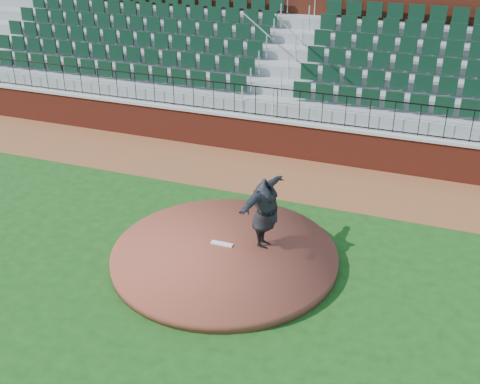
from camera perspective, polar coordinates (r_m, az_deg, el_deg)
name	(u,v)px	position (r m, az deg, el deg)	size (l,w,h in m)	color
ground	(218,267)	(14.38, -2.11, -7.17)	(90.00, 90.00, 0.00)	#144012
warning_track	(283,176)	(18.82, 4.17, 1.54)	(34.00, 3.20, 0.01)	brown
field_wall	(298,141)	(19.99, 5.56, 4.92)	(34.00, 0.35, 1.20)	maroon
wall_cap	(299,122)	(19.76, 5.64, 6.66)	(34.00, 0.45, 0.10)	#B7B7B7
wall_railing	(300,106)	(19.58, 5.71, 8.17)	(34.00, 0.05, 1.00)	black
seating_stands	(321,70)	(21.97, 7.70, 11.52)	(34.00, 5.10, 4.60)	gray
concourse_wall	(338,40)	(24.52, 9.36, 14.11)	(34.00, 0.50, 5.50)	maroon
pitchers_mound	(225,256)	(14.56, -1.49, -6.10)	(5.48, 5.48, 0.25)	brown
pitching_rubber	(222,244)	(14.75, -1.75, -4.97)	(0.55, 0.14, 0.04)	white
pitcher	(265,213)	(14.27, 2.42, -2.02)	(2.23, 0.61, 1.82)	black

